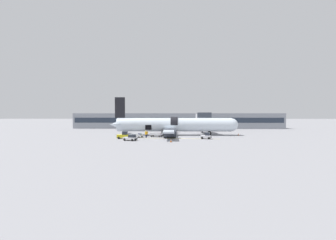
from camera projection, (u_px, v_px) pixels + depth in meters
The scene contains 18 objects.
ground_plane at pixel (181, 138), 51.86m from camera, with size 500.00×500.00×0.00m, color gray.
apron_marking_line at pixel (179, 138), 51.04m from camera, with size 20.09×1.95×0.01m.
terminal_strip at pixel (178, 121), 93.02m from camera, with size 90.08×12.66×6.52m.
jet_bridge_stub at pixel (203, 119), 65.03m from camera, with size 4.10×9.72×6.57m.
airplane at pixel (173, 125), 59.46m from camera, with size 37.02×28.82×10.98m.
baggage_tug_lead at pixel (206, 136), 50.25m from camera, with size 2.76×2.21×1.59m.
baggage_tug_mid at pixel (124, 136), 50.82m from camera, with size 3.05×1.97×1.79m.
baggage_tug_rear at pixel (131, 138), 46.83m from camera, with size 3.36×2.50×1.41m.
baggage_cart_loading at pixel (157, 135), 54.92m from camera, with size 4.19×2.48×1.03m.
baggage_cart_queued at pixel (138, 136), 53.54m from camera, with size 3.77×2.54×1.05m.
ground_crew_loader_a at pixel (168, 133), 56.82m from camera, with size 0.46×0.57×1.65m.
ground_crew_loader_b at pixel (146, 134), 52.66m from camera, with size 0.60×0.40×1.75m.
ground_crew_driver at pixel (172, 133), 56.71m from camera, with size 0.46×0.57×1.64m.
ground_crew_supervisor at pixel (146, 133), 56.99m from camera, with size 0.41×0.57×1.63m.
ground_crew_helper at pixel (147, 133), 56.10m from camera, with size 0.53×0.46×1.54m.
ground_crew_marshal at pixel (168, 133), 55.66m from camera, with size 0.45×0.60×1.72m.
safety_cone_nose at pixel (238, 134), 58.73m from camera, with size 0.53×0.53×0.61m.
safety_cone_engine_left at pixel (171, 141), 44.18m from camera, with size 0.46×0.46×0.63m.
Camera 1 is at (-2.11, -51.80, 5.90)m, focal length 22.00 mm.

